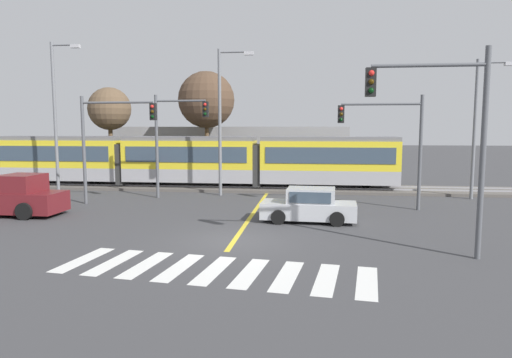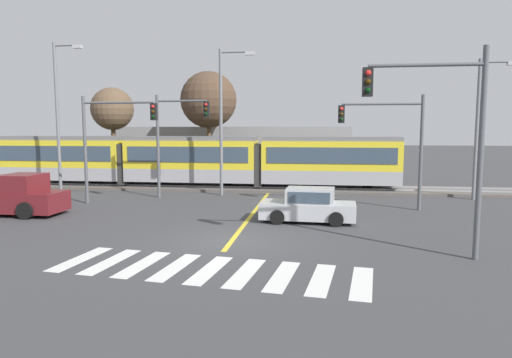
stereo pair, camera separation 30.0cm
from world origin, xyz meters
name	(u,v)px [view 1 (the left image)]	position (x,y,z in m)	size (l,w,h in m)	color
ground_plane	(234,241)	(0.00, 0.00, 0.00)	(200.00, 200.00, 0.00)	#3D3D3F
track_bed	(270,188)	(0.00, 14.43, 0.09)	(120.00, 4.00, 0.18)	#56514C
rail_near	(269,187)	(0.00, 13.71, 0.23)	(120.00, 0.08, 0.10)	#939399
rail_far	(271,185)	(0.00, 15.15, 0.23)	(120.00, 0.08, 0.10)	#939399
light_rail_tram	(190,159)	(-5.53, 14.42, 2.05)	(28.00, 2.64, 3.43)	#9E9EA3
crosswalk_stripe_0	(83,259)	(-4.36, -2.99, 0.00)	(0.56, 2.80, 0.01)	silver
crosswalk_stripe_1	(114,262)	(-3.27, -3.13, 0.00)	(0.56, 2.80, 0.01)	silver
crosswalk_stripe_2	(146,265)	(-2.18, -3.27, 0.00)	(0.56, 2.80, 0.01)	silver
crosswalk_stripe_3	(179,267)	(-1.09, -3.41, 0.00)	(0.56, 2.80, 0.01)	silver
crosswalk_stripe_4	(214,270)	(0.00, -3.55, 0.00)	(0.56, 2.80, 0.01)	silver
crosswalk_stripe_5	(250,273)	(1.09, -3.69, 0.00)	(0.56, 2.80, 0.01)	silver
crosswalk_stripe_6	(287,276)	(2.18, -3.83, 0.00)	(0.56, 2.80, 0.01)	silver
crosswalk_stripe_7	(326,279)	(3.27, -3.96, 0.00)	(0.56, 2.80, 0.01)	silver
crosswalk_stripe_8	(367,282)	(4.36, -4.10, 0.00)	(0.56, 2.80, 0.01)	silver
lane_centre_line	(253,214)	(0.00, 5.44, 0.00)	(0.20, 13.97, 0.01)	gold
sedan_crossing	(309,206)	(2.74, 3.89, 0.70)	(4.29, 2.09, 1.52)	#B7BABF
pickup_truck	(9,198)	(-11.59, 3.69, 0.84)	(5.42, 2.29, 1.98)	maroon
traffic_light_mid_right	(391,134)	(6.82, 7.54, 3.89)	(4.25, 0.38, 5.84)	#515459
traffic_light_mid_left	(109,132)	(-8.14, 7.32, 3.98)	(4.25, 0.38, 5.91)	#515459
traffic_light_far_left	(174,130)	(-5.29, 9.91, 4.04)	(3.25, 0.38, 6.13)	#515459
traffic_light_near_right	(445,123)	(6.97, -1.36, 4.34)	(3.75, 0.38, 6.68)	#515459
street_lamp_west	(57,110)	(-13.21, 11.00, 5.32)	(1.94, 0.28, 9.52)	slate
street_lamp_centre	(223,114)	(-2.61, 11.35, 5.05)	(2.19, 0.28, 8.94)	slate
street_lamp_east	(479,120)	(12.43, 11.64, 4.62)	(2.10, 0.28, 8.11)	slate
bare_tree_far_west	(110,109)	(-12.91, 17.98, 5.64)	(3.32, 3.32, 7.35)	brown
bare_tree_west	(206,100)	(-5.27, 18.42, 6.33)	(4.34, 4.34, 8.52)	brown
building_backdrop_far	(232,151)	(-4.29, 23.82, 2.15)	(20.22, 6.00, 4.30)	gray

